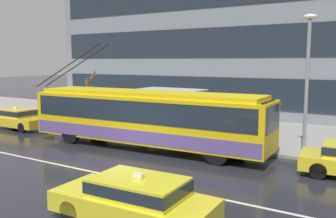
{
  "coord_description": "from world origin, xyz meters",
  "views": [
    {
      "loc": [
        9.71,
        -11.53,
        4.31
      ],
      "look_at": [
        0.13,
        3.97,
        1.93
      ],
      "focal_mm": 39.37,
      "sensor_mm": 36.0,
      "label": 1
    }
  ],
  "objects_px": {
    "pedestrian_at_shelter": "(184,111)",
    "street_lamp": "(307,71)",
    "pedestrian_approaching_curb": "(173,108)",
    "pedestrian_walking_past": "(139,114)",
    "street_tree_bare": "(88,96)",
    "pedestrian_waiting_by_pole": "(146,118)",
    "bus_shelter": "(174,100)",
    "taxi_queued_behind_bus": "(17,118)",
    "trolleybus": "(146,117)",
    "taxi_oncoming_near": "(135,198)"
  },
  "relations": [
    {
      "from": "bus_shelter",
      "to": "pedestrian_walking_past",
      "type": "bearing_deg",
      "value": -178.19
    },
    {
      "from": "pedestrian_walking_past",
      "to": "street_tree_bare",
      "type": "bearing_deg",
      "value": 170.9
    },
    {
      "from": "street_tree_bare",
      "to": "bus_shelter",
      "type": "bearing_deg",
      "value": -5.59
    },
    {
      "from": "bus_shelter",
      "to": "pedestrian_waiting_by_pole",
      "type": "bearing_deg",
      "value": -140.07
    },
    {
      "from": "taxi_queued_behind_bus",
      "to": "pedestrian_waiting_by_pole",
      "type": "distance_m",
      "value": 8.86
    },
    {
      "from": "trolleybus",
      "to": "pedestrian_approaching_curb",
      "type": "distance_m",
      "value": 2.75
    },
    {
      "from": "trolleybus",
      "to": "bus_shelter",
      "type": "distance_m",
      "value": 3.14
    },
    {
      "from": "pedestrian_at_shelter",
      "to": "street_tree_bare",
      "type": "relative_size",
      "value": 0.55
    },
    {
      "from": "street_lamp",
      "to": "street_tree_bare",
      "type": "height_order",
      "value": "street_lamp"
    },
    {
      "from": "pedestrian_waiting_by_pole",
      "to": "street_lamp",
      "type": "height_order",
      "value": "street_lamp"
    },
    {
      "from": "bus_shelter",
      "to": "street_lamp",
      "type": "relative_size",
      "value": 0.59
    },
    {
      "from": "pedestrian_at_shelter",
      "to": "street_lamp",
      "type": "bearing_deg",
      "value": 4.03
    },
    {
      "from": "taxi_queued_behind_bus",
      "to": "pedestrian_walking_past",
      "type": "relative_size",
      "value": 2.61
    },
    {
      "from": "taxi_queued_behind_bus",
      "to": "pedestrian_at_shelter",
      "type": "bearing_deg",
      "value": 10.88
    },
    {
      "from": "trolleybus",
      "to": "street_lamp",
      "type": "bearing_deg",
      "value": 20.11
    },
    {
      "from": "pedestrian_at_shelter",
      "to": "street_tree_bare",
      "type": "bearing_deg",
      "value": 168.97
    },
    {
      "from": "pedestrian_at_shelter",
      "to": "pedestrian_approaching_curb",
      "type": "height_order",
      "value": "pedestrian_at_shelter"
    },
    {
      "from": "trolleybus",
      "to": "taxi_queued_behind_bus",
      "type": "bearing_deg",
      "value": 179.91
    },
    {
      "from": "pedestrian_at_shelter",
      "to": "street_tree_bare",
      "type": "height_order",
      "value": "street_tree_bare"
    },
    {
      "from": "street_tree_bare",
      "to": "pedestrian_at_shelter",
      "type": "bearing_deg",
      "value": -11.03
    },
    {
      "from": "pedestrian_at_shelter",
      "to": "trolleybus",
      "type": "bearing_deg",
      "value": -114.43
    },
    {
      "from": "taxi_queued_behind_bus",
      "to": "street_lamp",
      "type": "distance_m",
      "value": 17.58
    },
    {
      "from": "taxi_queued_behind_bus",
      "to": "pedestrian_walking_past",
      "type": "distance_m",
      "value": 8.08
    },
    {
      "from": "pedestrian_at_shelter",
      "to": "street_lamp",
      "type": "distance_m",
      "value": 6.44
    },
    {
      "from": "pedestrian_approaching_curb",
      "to": "pedestrian_walking_past",
      "type": "height_order",
      "value": "pedestrian_approaching_curb"
    },
    {
      "from": "taxi_queued_behind_bus",
      "to": "bus_shelter",
      "type": "distance_m",
      "value": 10.41
    },
    {
      "from": "bus_shelter",
      "to": "trolleybus",
      "type": "bearing_deg",
      "value": -85.35
    },
    {
      "from": "street_tree_bare",
      "to": "pedestrian_waiting_by_pole",
      "type": "bearing_deg",
      "value": -16.11
    },
    {
      "from": "pedestrian_approaching_curb",
      "to": "pedestrian_waiting_by_pole",
      "type": "relative_size",
      "value": 1.17
    },
    {
      "from": "pedestrian_waiting_by_pole",
      "to": "pedestrian_at_shelter",
      "type": "bearing_deg",
      "value": 2.03
    },
    {
      "from": "trolleybus",
      "to": "pedestrian_waiting_by_pole",
      "type": "relative_size",
      "value": 8.33
    },
    {
      "from": "taxi_oncoming_near",
      "to": "pedestrian_walking_past",
      "type": "distance_m",
      "value": 12.58
    },
    {
      "from": "trolleybus",
      "to": "pedestrian_walking_past",
      "type": "bearing_deg",
      "value": 130.82
    },
    {
      "from": "bus_shelter",
      "to": "pedestrian_walking_past",
      "type": "distance_m",
      "value": 2.54
    },
    {
      "from": "bus_shelter",
      "to": "street_lamp",
      "type": "distance_m",
      "value": 7.48
    },
    {
      "from": "bus_shelter",
      "to": "street_tree_bare",
      "type": "bearing_deg",
      "value": 174.41
    },
    {
      "from": "pedestrian_walking_past",
      "to": "street_tree_bare",
      "type": "distance_m",
      "value": 5.01
    },
    {
      "from": "trolleybus",
      "to": "pedestrian_approaching_curb",
      "type": "bearing_deg",
      "value": 91.89
    },
    {
      "from": "pedestrian_waiting_by_pole",
      "to": "street_lamp",
      "type": "xyz_separation_m",
      "value": [
        8.49,
        0.51,
        2.75
      ]
    },
    {
      "from": "taxi_queued_behind_bus",
      "to": "bus_shelter",
      "type": "relative_size",
      "value": 1.21
    },
    {
      "from": "trolleybus",
      "to": "taxi_oncoming_near",
      "type": "relative_size",
      "value": 3.0
    },
    {
      "from": "trolleybus",
      "to": "pedestrian_walking_past",
      "type": "distance_m",
      "value": 4.0
    },
    {
      "from": "street_tree_bare",
      "to": "pedestrian_approaching_curb",
      "type": "bearing_deg",
      "value": -8.06
    },
    {
      "from": "trolleybus",
      "to": "pedestrian_walking_past",
      "type": "height_order",
      "value": "trolleybus"
    },
    {
      "from": "trolleybus",
      "to": "pedestrian_waiting_by_pole",
      "type": "bearing_deg",
      "value": 125.72
    },
    {
      "from": "taxi_queued_behind_bus",
      "to": "pedestrian_approaching_curb",
      "type": "distance_m",
      "value": 10.42
    },
    {
      "from": "pedestrian_walking_past",
      "to": "street_lamp",
      "type": "relative_size",
      "value": 0.27
    },
    {
      "from": "trolleybus",
      "to": "bus_shelter",
      "type": "bearing_deg",
      "value": 94.65
    },
    {
      "from": "trolleybus",
      "to": "pedestrian_at_shelter",
      "type": "relative_size",
      "value": 7.04
    },
    {
      "from": "pedestrian_at_shelter",
      "to": "taxi_queued_behind_bus",
      "type": "bearing_deg",
      "value": -169.12
    }
  ]
}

